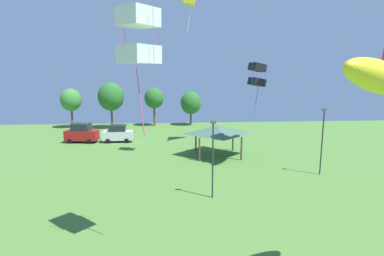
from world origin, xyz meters
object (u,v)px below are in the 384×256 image
(kite_flying_2, at_px, (257,75))
(treeline_tree_3, at_px, (191,103))
(kite_flying_4, at_px, (382,78))
(light_post_1, at_px, (213,155))
(parked_car_second_from_left, at_px, (118,134))
(park_pavilion, at_px, (218,129))
(light_post_0, at_px, (322,138))
(parked_car_leftmost, at_px, (82,133))
(treeline_tree_2, at_px, (154,98))
(kite_flying_3, at_px, (139,36))
(treeline_tree_0, at_px, (71,100))
(treeline_tree_1, at_px, (111,97))

(kite_flying_2, distance_m, treeline_tree_3, 28.01)
(kite_flying_4, xyz_separation_m, light_post_1, (-4.21, 11.39, -5.69))
(parked_car_second_from_left, bearing_deg, light_post_1, -64.01)
(park_pavilion, bearing_deg, kite_flying_4, -85.49)
(parked_car_second_from_left, height_order, light_post_0, light_post_0)
(parked_car_leftmost, height_order, treeline_tree_2, treeline_tree_2)
(kite_flying_3, distance_m, treeline_tree_2, 41.29)
(treeline_tree_2, height_order, treeline_tree_3, treeline_tree_2)
(light_post_0, relative_size, treeline_tree_0, 0.89)
(kite_flying_2, distance_m, treeline_tree_2, 29.56)
(kite_flying_2, bearing_deg, parked_car_leftmost, 146.89)
(kite_flying_2, distance_m, light_post_0, 8.43)
(parked_car_second_from_left, bearing_deg, treeline_tree_2, 70.84)
(kite_flying_2, xyz_separation_m, parked_car_second_from_left, (-15.69, 13.42, -8.09))
(treeline_tree_0, height_order, treeline_tree_3, treeline_tree_0)
(parked_car_leftmost, bearing_deg, kite_flying_4, -51.02)
(treeline_tree_0, bearing_deg, parked_car_leftmost, -67.63)
(light_post_1, distance_m, treeline_tree_3, 34.37)
(parked_car_leftmost, xyz_separation_m, treeline_tree_3, (16.29, 13.72, 2.92))
(treeline_tree_3, bearing_deg, light_post_0, -71.37)
(kite_flying_3, bearing_deg, light_post_1, 55.41)
(kite_flying_2, height_order, kite_flying_4, kite_flying_2)
(park_pavilion, relative_size, treeline_tree_0, 0.85)
(kite_flying_3, relative_size, treeline_tree_2, 0.85)
(treeline_tree_1, bearing_deg, light_post_1, -67.36)
(park_pavilion, distance_m, light_post_0, 11.43)
(treeline_tree_0, bearing_deg, kite_flying_3, -68.14)
(kite_flying_2, xyz_separation_m, treeline_tree_0, (-25.76, 25.83, -4.27))
(treeline_tree_2, bearing_deg, park_pavilion, -69.31)
(parked_car_leftmost, relative_size, park_pavilion, 0.77)
(kite_flying_4, relative_size, treeline_tree_1, 0.61)
(treeline_tree_3, bearing_deg, parked_car_leftmost, -139.90)
(kite_flying_2, height_order, treeline_tree_3, kite_flying_2)
(parked_car_leftmost, xyz_separation_m, light_post_1, (15.42, -20.63, 2.07))
(parked_car_second_from_left, distance_m, treeline_tree_0, 16.43)
(park_pavilion, bearing_deg, kite_flying_2, -60.13)
(kite_flying_4, xyz_separation_m, treeline_tree_0, (-24.71, 44.37, -4.05))
(parked_car_second_from_left, distance_m, treeline_tree_1, 12.52)
(light_post_0, bearing_deg, kite_flying_2, 155.90)
(treeline_tree_3, bearing_deg, parked_car_second_from_left, -129.37)
(treeline_tree_1, distance_m, treeline_tree_2, 7.71)
(park_pavilion, bearing_deg, treeline_tree_3, 93.82)
(light_post_0, distance_m, light_post_1, 11.83)
(kite_flying_3, distance_m, treeline_tree_0, 43.14)
(park_pavilion, relative_size, treeline_tree_1, 0.74)
(parked_car_leftmost, distance_m, parked_car_second_from_left, 4.98)
(park_pavilion, height_order, light_post_1, light_post_1)
(light_post_1, bearing_deg, kite_flying_4, -69.74)
(kite_flying_3, xyz_separation_m, treeline_tree_1, (-8.72, 38.59, -5.39))
(treeline_tree_3, bearing_deg, treeline_tree_0, -176.34)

